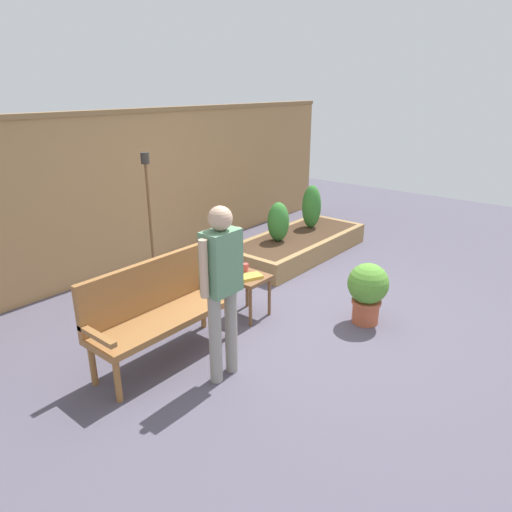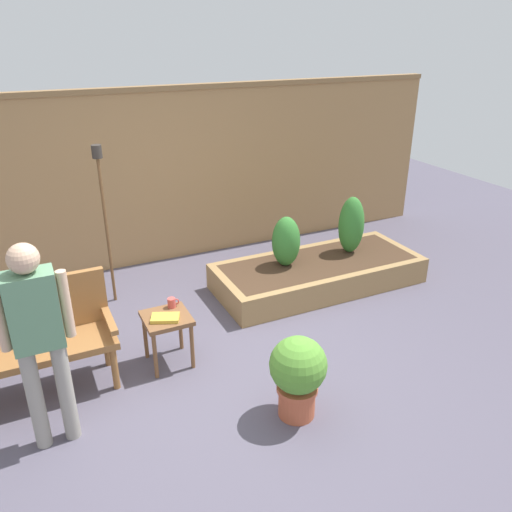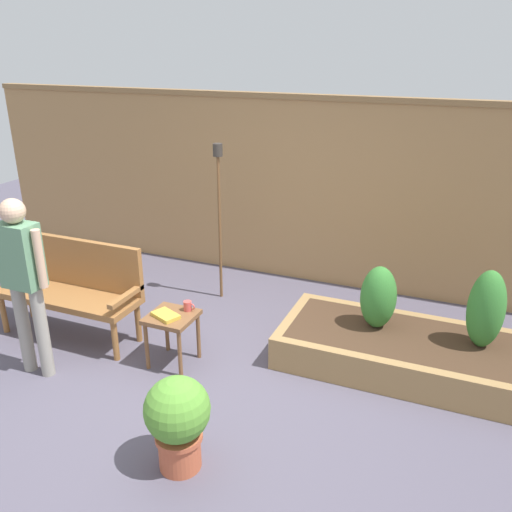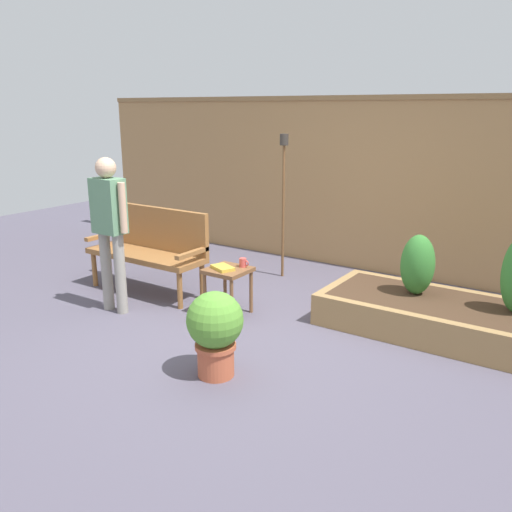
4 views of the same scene
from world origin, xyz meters
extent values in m
plane|color=#514C5B|center=(0.00, 0.00, 0.00)|extent=(14.00, 14.00, 0.00)
cube|color=#A37A4C|center=(0.00, 2.60, 1.05)|extent=(8.40, 0.10, 2.10)
cube|color=olive|center=(0.00, 2.60, 2.13)|extent=(8.40, 0.14, 0.06)
cylinder|color=#936033|center=(-0.85, 0.55, 0.20)|extent=(0.06, 0.06, 0.40)
cylinder|color=#936033|center=(-0.85, 0.19, 0.20)|extent=(0.06, 0.06, 0.40)
cylinder|color=#936033|center=(-2.17, 0.55, 0.20)|extent=(0.06, 0.06, 0.40)
cylinder|color=#936033|center=(-2.17, 0.19, 0.20)|extent=(0.06, 0.06, 0.40)
cube|color=#936033|center=(-1.51, 0.37, 0.43)|extent=(1.44, 0.48, 0.06)
cube|color=#936033|center=(-1.51, 0.58, 0.70)|extent=(1.44, 0.06, 0.48)
cube|color=#936033|center=(-2.20, 0.37, 0.56)|extent=(0.06, 0.48, 0.04)
cube|color=#936033|center=(-0.82, 0.37, 0.56)|extent=(0.06, 0.48, 0.04)
cylinder|color=brown|center=(-0.18, 0.51, 0.22)|extent=(0.04, 0.04, 0.44)
cylinder|color=brown|center=(-0.18, 0.18, 0.22)|extent=(0.04, 0.04, 0.44)
cylinder|color=brown|center=(-0.51, 0.51, 0.22)|extent=(0.04, 0.04, 0.44)
cylinder|color=brown|center=(-0.51, 0.18, 0.22)|extent=(0.04, 0.04, 0.44)
cube|color=brown|center=(-0.35, 0.34, 0.46)|extent=(0.40, 0.40, 0.04)
cylinder|color=#CC4C47|center=(-0.26, 0.47, 0.52)|extent=(0.07, 0.07, 0.09)
torus|color=#CC4C47|center=(-0.22, 0.47, 0.52)|extent=(0.06, 0.01, 0.06)
cube|color=gold|center=(-0.37, 0.29, 0.50)|extent=(0.28, 0.23, 0.03)
cylinder|color=#B75638|center=(0.34, -0.74, 0.11)|extent=(0.28, 0.28, 0.23)
cylinder|color=#B75638|center=(0.34, -0.74, 0.25)|extent=(0.32, 0.32, 0.04)
sphere|color=#569333|center=(0.34, -0.74, 0.46)|extent=(0.44, 0.44, 0.44)
cube|color=#997547|center=(1.67, 0.61, 0.15)|extent=(2.40, 0.09, 0.30)
cube|color=#997547|center=(1.67, 1.52, 0.15)|extent=(2.40, 0.09, 0.30)
cube|color=#997547|center=(0.51, 1.07, 0.15)|extent=(0.09, 0.82, 0.30)
cube|color=#997547|center=(2.82, 1.07, 0.15)|extent=(0.09, 0.82, 0.30)
cube|color=#422D1E|center=(1.67, 1.07, 0.15)|extent=(2.22, 0.82, 0.30)
cylinder|color=brown|center=(1.28, 1.16, 0.33)|extent=(0.04, 0.04, 0.06)
ellipsoid|color=#33752D|center=(1.28, 1.16, 0.59)|extent=(0.32, 0.32, 0.58)
cylinder|color=brown|center=(2.15, 1.16, 0.33)|extent=(0.04, 0.04, 0.06)
ellipsoid|color=#33752D|center=(2.15, 1.16, 0.64)|extent=(0.30, 0.30, 0.69)
cylinder|color=brown|center=(-0.55, 1.73, 0.80)|extent=(0.03, 0.03, 1.59)
cylinder|color=#332D28|center=(-0.55, 1.73, 1.66)|extent=(0.10, 0.10, 0.13)
cylinder|color=gray|center=(-1.26, -0.23, 0.41)|extent=(0.11, 0.11, 0.82)
cylinder|color=gray|center=(-1.46, -0.23, 0.41)|extent=(0.11, 0.11, 0.82)
cube|color=#5B8966|center=(-1.36, -0.23, 1.09)|extent=(0.32, 0.20, 0.54)
cylinder|color=tan|center=(-1.16, -0.23, 1.09)|extent=(0.07, 0.07, 0.49)
cylinder|color=tan|center=(-1.56, -0.23, 1.09)|extent=(0.07, 0.07, 0.49)
sphere|color=tan|center=(-1.36, -0.23, 1.46)|extent=(0.20, 0.20, 0.20)
camera|label=1|loc=(-3.89, -2.68, 2.45)|focal=32.36mm
camera|label=2|loc=(-1.31, -3.46, 2.77)|focal=35.96mm
camera|label=3|loc=(1.92, -3.20, 2.67)|focal=37.82mm
camera|label=4|loc=(2.73, -3.72, 2.02)|focal=37.73mm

